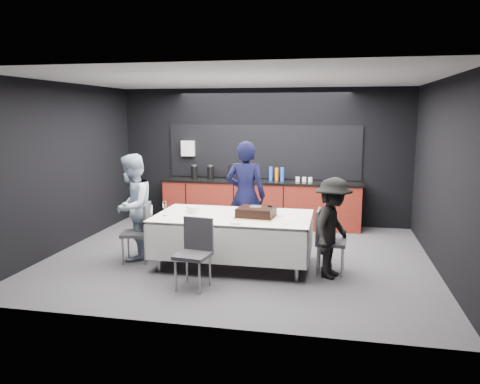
# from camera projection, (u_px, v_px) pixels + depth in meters

# --- Properties ---
(ground) EXTENTS (6.00, 6.00, 0.00)m
(ground) POSITION_uv_depth(u_px,v_px,m) (239.00, 257.00, 7.53)
(ground) COLOR #45454A
(ground) RESTS_ON ground
(room_shell) EXTENTS (6.04, 5.04, 2.82)m
(room_shell) POSITION_uv_depth(u_px,v_px,m) (239.00, 142.00, 7.22)
(room_shell) COLOR white
(room_shell) RESTS_ON ground
(kitchenette) EXTENTS (4.10, 0.64, 2.05)m
(kitchenette) POSITION_uv_depth(u_px,v_px,m) (260.00, 199.00, 9.58)
(kitchenette) COLOR #5D150E
(kitchenette) RESTS_ON ground
(party_table) EXTENTS (2.32, 1.32, 0.78)m
(party_table) POSITION_uv_depth(u_px,v_px,m) (233.00, 224.00, 7.03)
(party_table) COLOR #99999E
(party_table) RESTS_ON ground
(cake_assembly) EXTENTS (0.61, 0.52, 0.18)m
(cake_assembly) POSITION_uv_depth(u_px,v_px,m) (256.00, 212.00, 6.89)
(cake_assembly) COLOR gold
(cake_assembly) RESTS_ON party_table
(plate_stack) EXTENTS (0.20, 0.20, 0.10)m
(plate_stack) POSITION_uv_depth(u_px,v_px,m) (193.00, 209.00, 7.19)
(plate_stack) COLOR white
(plate_stack) RESTS_ON party_table
(loose_plate_near) EXTENTS (0.20, 0.20, 0.01)m
(loose_plate_near) POSITION_uv_depth(u_px,v_px,m) (207.00, 220.00, 6.71)
(loose_plate_near) COLOR white
(loose_plate_near) RESTS_ON party_table
(loose_plate_right_a) EXTENTS (0.18, 0.18, 0.01)m
(loose_plate_right_a) POSITION_uv_depth(u_px,v_px,m) (278.00, 216.00, 6.96)
(loose_plate_right_a) COLOR white
(loose_plate_right_a) RESTS_ON party_table
(loose_plate_right_b) EXTENTS (0.18, 0.18, 0.01)m
(loose_plate_right_b) POSITION_uv_depth(u_px,v_px,m) (286.00, 222.00, 6.53)
(loose_plate_right_b) COLOR white
(loose_plate_right_b) RESTS_ON party_table
(loose_plate_far) EXTENTS (0.19, 0.19, 0.01)m
(loose_plate_far) POSITION_uv_depth(u_px,v_px,m) (243.00, 210.00, 7.37)
(loose_plate_far) COLOR white
(loose_plate_far) RESTS_ON party_table
(fork_pile) EXTENTS (0.15, 0.10, 0.02)m
(fork_pile) POSITION_uv_depth(u_px,v_px,m) (236.00, 223.00, 6.46)
(fork_pile) COLOR white
(fork_pile) RESTS_ON party_table
(champagne_flute) EXTENTS (0.06, 0.06, 0.22)m
(champagne_flute) POSITION_uv_depth(u_px,v_px,m) (164.00, 205.00, 6.94)
(champagne_flute) COLOR white
(champagne_flute) RESTS_ON party_table
(chair_left) EXTENTS (0.49, 0.49, 0.92)m
(chair_left) POSITION_uv_depth(u_px,v_px,m) (141.00, 228.00, 7.22)
(chair_left) COLOR #303035
(chair_left) RESTS_ON ground
(chair_right) EXTENTS (0.44, 0.44, 0.92)m
(chair_right) POSITION_uv_depth(u_px,v_px,m) (326.00, 236.00, 6.75)
(chair_right) COLOR #303035
(chair_right) RESTS_ON ground
(chair_near) EXTENTS (0.48, 0.48, 0.92)m
(chair_near) POSITION_uv_depth(u_px,v_px,m) (195.00, 248.00, 6.18)
(chair_near) COLOR #303035
(chair_near) RESTS_ON ground
(person_center) EXTENTS (0.68, 0.45, 1.84)m
(person_center) POSITION_uv_depth(u_px,v_px,m) (246.00, 196.00, 7.86)
(person_center) COLOR black
(person_center) RESTS_ON ground
(person_left) EXTENTS (0.65, 0.82, 1.67)m
(person_left) POSITION_uv_depth(u_px,v_px,m) (132.00, 207.00, 7.35)
(person_left) COLOR #A6BAD0
(person_left) RESTS_ON ground
(person_right) EXTENTS (0.80, 1.04, 1.42)m
(person_right) POSITION_uv_depth(u_px,v_px,m) (333.00, 228.00, 6.52)
(person_right) COLOR black
(person_right) RESTS_ON ground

